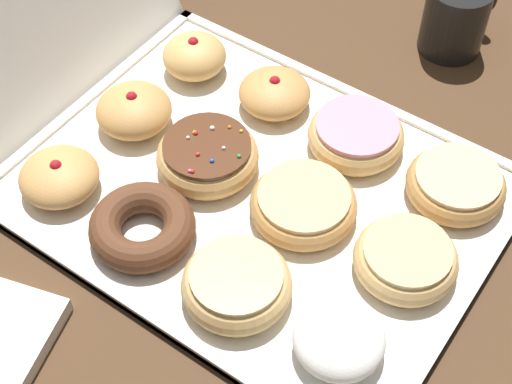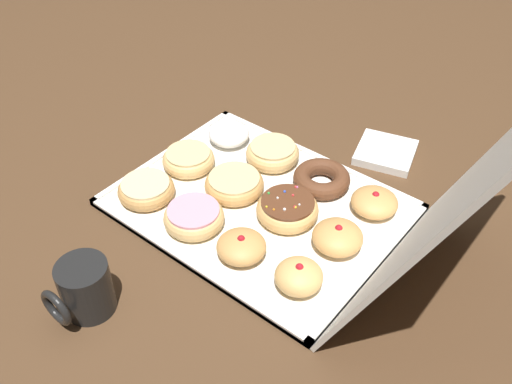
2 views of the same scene
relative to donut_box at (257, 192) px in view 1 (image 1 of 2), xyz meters
name	(u,v)px [view 1 (image 1 of 2)]	position (x,y,z in m)	size (l,w,h in m)	color
ground_plane	(257,195)	(0.00, 0.00, -0.01)	(3.00, 3.00, 0.00)	#4C331E
donut_box	(257,192)	(0.00, 0.00, 0.00)	(0.40, 0.52, 0.01)	white
powdered_filled_donut_0	(339,339)	(-0.12, -0.18, 0.03)	(0.09, 0.09, 0.04)	white
glazed_ring_donut_1	(405,259)	(0.00, -0.19, 0.02)	(0.11, 0.11, 0.04)	#E5B770
glazed_ring_donut_2	(456,184)	(0.12, -0.18, 0.02)	(0.11, 0.11, 0.04)	tan
glazed_ring_donut_3	(237,284)	(-0.13, -0.06, 0.03)	(0.11, 0.11, 0.04)	#E5B770
glazed_ring_donut_4	(304,203)	(0.00, -0.06, 0.02)	(0.12, 0.12, 0.04)	tan
pink_frosted_donut_5	(356,135)	(0.12, -0.06, 0.03)	(0.11, 0.11, 0.04)	#E5B770
chocolate_cake_ring_donut_6	(142,227)	(-0.12, 0.06, 0.02)	(0.11, 0.11, 0.03)	#59331E
sprinkle_donut_7	(207,156)	(-0.01, 0.07, 0.03)	(0.12, 0.12, 0.04)	tan
jelly_filled_donut_8	(274,93)	(0.12, 0.06, 0.03)	(0.09, 0.09, 0.05)	tan
jelly_filled_donut_9	(59,177)	(-0.12, 0.18, 0.03)	(0.09, 0.09, 0.05)	tan
jelly_filled_donut_10	(136,108)	(0.00, 0.18, 0.03)	(0.09, 0.09, 0.05)	tan
jelly_filled_donut_11	(194,56)	(0.12, 0.18, 0.03)	(0.08, 0.08, 0.05)	tan
coffee_mug	(457,15)	(0.36, -0.06, 0.04)	(0.10, 0.08, 0.10)	black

